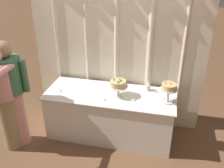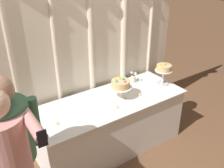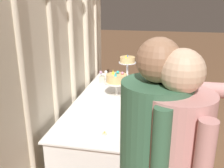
# 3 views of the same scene
# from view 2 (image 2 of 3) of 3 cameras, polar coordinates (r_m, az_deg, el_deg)

# --- Properties ---
(ground_plane) EXTENTS (24.00, 24.00, 0.00)m
(ground_plane) POSITION_cam_2_polar(r_m,az_deg,el_deg) (3.49, 0.71, -14.86)
(ground_plane) COLOR brown
(draped_curtain) EXTENTS (2.70, 0.19, 2.62)m
(draped_curtain) POSITION_cam_2_polar(r_m,az_deg,el_deg) (3.19, -4.66, 10.74)
(draped_curtain) COLOR beige
(draped_curtain) RESTS_ON ground_plane
(cake_table) EXTENTS (1.94, 0.76, 0.74)m
(cake_table) POSITION_cam_2_polar(r_m,az_deg,el_deg) (3.32, -0.26, -9.15)
(cake_table) COLOR white
(cake_table) RESTS_ON ground_plane
(cake_display_nearleft) EXTENTS (0.28, 0.28, 0.29)m
(cake_display_nearleft) POSITION_cam_2_polar(r_m,az_deg,el_deg) (3.07, 1.98, -0.18)
(cake_display_nearleft) COLOR silver
(cake_display_nearleft) RESTS_ON cake_table
(cake_display_nearright) EXTENTS (0.24, 0.24, 0.33)m
(cake_display_nearright) POSITION_cam_2_polar(r_m,az_deg,el_deg) (3.47, 11.68, 3.20)
(cake_display_nearright) COLOR silver
(cake_display_nearright) RESTS_ON cake_table
(flower_vase) EXTENTS (0.07, 0.10, 0.17)m
(flower_vase) POSITION_cam_2_polar(r_m,az_deg,el_deg) (3.53, 4.85, 1.41)
(flower_vase) COLOR beige
(flower_vase) RESTS_ON cake_table
(tealight_far_left) EXTENTS (0.04, 0.04, 0.03)m
(tealight_far_left) POSITION_cam_2_polar(r_m,az_deg,el_deg) (2.76, -12.37, -8.79)
(tealight_far_left) COLOR beige
(tealight_far_left) RESTS_ON cake_table
(tealight_near_left) EXTENTS (0.05, 0.05, 0.04)m
(tealight_near_left) POSITION_cam_2_polar(r_m,az_deg,el_deg) (2.96, 1.09, -5.25)
(tealight_near_left) COLOR beige
(tealight_near_left) RESTS_ON cake_table
(tealight_near_right) EXTENTS (0.04, 0.04, 0.04)m
(tealight_near_right) POSITION_cam_2_polar(r_m,az_deg,el_deg) (3.23, 6.27, -2.43)
(tealight_near_right) COLOR beige
(tealight_near_right) RESTS_ON cake_table
(guest_man_pink_jacket) EXTENTS (0.53, 0.42, 1.62)m
(guest_man_pink_jacket) POSITION_cam_2_polar(r_m,az_deg,el_deg) (2.27, -21.36, -15.42)
(guest_man_pink_jacket) COLOR #D6938E
(guest_man_pink_jacket) RESTS_ON ground_plane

